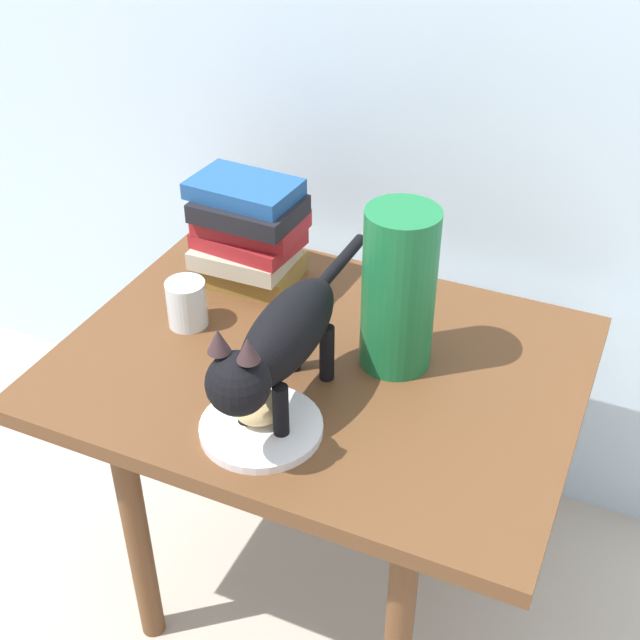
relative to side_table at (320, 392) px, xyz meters
The scene contains 8 objects.
ground_plane 0.49m from the side_table, ahead, with size 6.00×6.00×0.00m, color #B2A899.
side_table is the anchor object (origin of this frame).
plate 0.21m from the side_table, 92.46° to the right, with size 0.19×0.19×0.01m, color white.
bread_roll 0.22m from the side_table, 93.32° to the right, with size 0.08×0.06×0.05m, color #E0BC7A.
cat 0.25m from the side_table, 90.68° to the right, with size 0.09×0.48×0.23m.
book_stack 0.33m from the side_table, 142.26° to the left, with size 0.21×0.16×0.20m.
green_vase 0.24m from the side_table, 23.05° to the left, with size 0.12×0.12×0.28m, color #196B38.
candle_jar 0.28m from the side_table, behind, with size 0.07×0.07×0.08m.
Camera 1 is at (0.46, -1.02, 1.42)m, focal length 47.45 mm.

